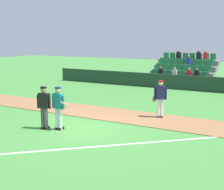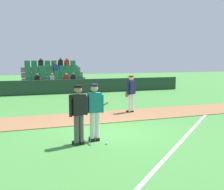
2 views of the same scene
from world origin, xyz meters
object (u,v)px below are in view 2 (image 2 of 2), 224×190
at_px(batter_teal_jersey, 95,110).
at_px(baseball, 107,143).
at_px(runner_navy_jersey, 131,93).
at_px(umpire_home_plate, 78,111).

bearing_deg(batter_teal_jersey, baseball, -62.16).
bearing_deg(runner_navy_jersey, batter_teal_jersey, -127.07).
xyz_separation_m(batter_teal_jersey, baseball, (0.23, -0.44, -0.93)).
height_order(runner_navy_jersey, baseball, runner_navy_jersey).
relative_size(batter_teal_jersey, runner_navy_jersey, 1.00).
bearing_deg(umpire_home_plate, batter_teal_jersey, 21.08).
distance_m(batter_teal_jersey, umpire_home_plate, 0.60).
height_order(batter_teal_jersey, umpire_home_plate, same).
relative_size(umpire_home_plate, runner_navy_jersey, 1.00).
xyz_separation_m(batter_teal_jersey, umpire_home_plate, (-0.56, -0.21, 0.03)).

